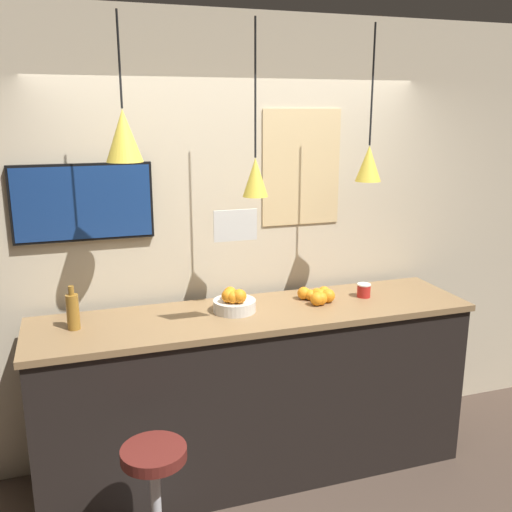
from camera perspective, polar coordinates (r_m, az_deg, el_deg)
back_wall at (r=3.81m, az=-2.06°, el=1.42°), size 8.00×0.06×2.90m
service_counter at (r=3.73m, az=0.00°, el=-13.55°), size 2.71×0.66×1.11m
bar_stool at (r=3.09m, az=-9.96°, el=-22.88°), size 0.43×0.43×0.73m
fruit_bowl at (r=3.48m, az=-2.21°, el=-4.68°), size 0.26×0.26×0.16m
orange_pile at (r=3.69m, az=6.33°, el=-3.97°), size 0.22×0.22×0.09m
juice_bottle at (r=3.36m, az=-17.85°, el=-5.26°), size 0.07×0.07×0.25m
spread_jar at (r=3.82m, az=10.73°, el=-3.39°), size 0.09×0.09×0.09m
pendant_lamp_left at (r=3.16m, az=-13.11°, el=11.68°), size 0.20×0.20×0.77m
pendant_lamp_middle at (r=3.33m, az=-0.06°, el=8.03°), size 0.15×0.15×0.99m
pendant_lamp_right at (r=3.62m, az=11.21°, el=9.17°), size 0.16×0.16×0.93m
mounted_tv at (r=3.56m, az=-16.90°, el=5.13°), size 0.82×0.04×0.46m
hanging_menu_board at (r=3.06m, az=-2.07°, el=3.08°), size 0.24×0.01×0.17m
wall_poster at (r=3.85m, az=4.58°, el=8.79°), size 0.55×0.01×0.76m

